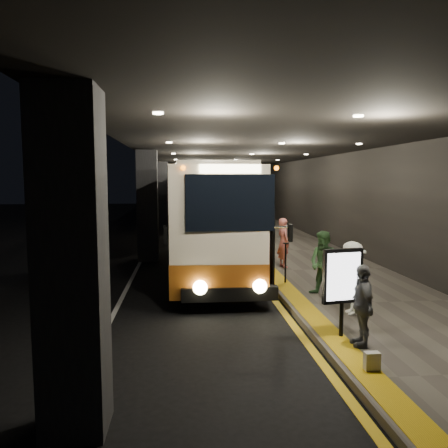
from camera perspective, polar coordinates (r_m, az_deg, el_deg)
name	(u,v)px	position (r m, az deg, el deg)	size (l,w,h in m)	color
ground	(187,283)	(13.98, -4.88, -7.65)	(90.00, 90.00, 0.00)	black
lane_line_white	(143,256)	(18.95, -10.48, -4.11)	(0.12, 50.00, 0.01)	silver
kerb_stripe_yellow	(240,254)	(19.03, 2.09, -3.97)	(0.18, 50.00, 0.01)	gold
sidewalk	(294,252)	(19.47, 9.13, -3.61)	(4.50, 50.00, 0.15)	#514C44
tactile_strip	(251,251)	(19.07, 3.59, -3.50)	(0.50, 50.00, 0.01)	gold
terminal_wall	(345,185)	(19.89, 15.58, 4.92)	(0.10, 50.00, 6.00)	black
support_columns	(148,206)	(17.67, -9.93, 2.35)	(0.80, 24.80, 4.40)	black
canopy	(244,147)	(18.81, 2.61, 9.96)	(9.00, 50.00, 0.40)	black
coach_main	(213,221)	(15.96, -1.40, 0.40)	(2.90, 11.70, 3.62)	beige
coach_second	(198,201)	(31.08, -3.43, 3.07)	(2.75, 11.52, 3.60)	beige
passenger_boarding	(283,243)	(15.60, 7.77, -2.43)	(0.64, 0.42, 1.75)	#C1615A
passenger_waiting_green	(324,264)	(11.96, 12.94, -5.09)	(0.85, 0.52, 1.75)	#41713F
passenger_waiting_white	(352,278)	(10.57, 16.38, -6.77)	(1.10, 0.51, 1.70)	white
passenger_waiting_grey	(362,305)	(8.68, 17.59, -10.09)	(0.91, 0.46, 1.55)	#535559
bag_polka	(360,301)	(11.22, 17.29, -9.63)	(0.28, 0.12, 0.34)	black
bag_plain	(372,361)	(7.86, 18.75, -16.63)	(0.25, 0.14, 0.31)	#BAB7AF
info_sign	(343,278)	(8.93, 15.24, -6.80)	(0.84, 0.25, 1.77)	black
stanchion_post	(285,263)	(13.28, 8.03, -5.08)	(0.05, 0.05, 1.21)	black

